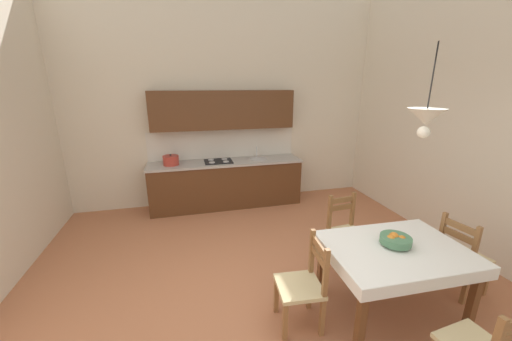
% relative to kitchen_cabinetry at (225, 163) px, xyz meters
% --- Properties ---
extents(ground_plane, '(6.43, 6.90, 0.10)m').
position_rel_kitchen_cabinetry_xyz_m(ground_plane, '(0.09, -2.88, -0.91)').
color(ground_plane, '#B7704C').
extents(wall_back, '(6.43, 0.12, 4.05)m').
position_rel_kitchen_cabinetry_xyz_m(wall_back, '(0.09, 0.33, 1.17)').
color(wall_back, silver).
rests_on(wall_back, ground_plane).
extents(kitchen_cabinetry, '(2.90, 0.63, 2.20)m').
position_rel_kitchen_cabinetry_xyz_m(kitchen_cabinetry, '(0.00, 0.00, 0.00)').
color(kitchen_cabinetry, '#56331C').
rests_on(kitchen_cabinetry, ground_plane).
extents(dining_table, '(1.40, 1.04, 0.75)m').
position_rel_kitchen_cabinetry_xyz_m(dining_table, '(1.22, -3.24, -0.23)').
color(dining_table, brown).
rests_on(dining_table, ground_plane).
extents(dining_chair_window_side, '(0.48, 0.48, 0.93)m').
position_rel_kitchen_cabinetry_xyz_m(dining_chair_window_side, '(2.19, -3.17, -0.41)').
color(dining_chair_window_side, '#D1BC89').
rests_on(dining_chair_window_side, ground_plane).
extents(dining_chair_tv_side, '(0.46, 0.46, 0.93)m').
position_rel_kitchen_cabinetry_xyz_m(dining_chair_tv_side, '(0.27, -3.17, -0.41)').
color(dining_chair_tv_side, '#D1BC89').
rests_on(dining_chair_tv_side, ground_plane).
extents(dining_chair_kitchen_side, '(0.46, 0.46, 0.93)m').
position_rel_kitchen_cabinetry_xyz_m(dining_chair_kitchen_side, '(1.24, -2.34, -0.41)').
color(dining_chair_kitchen_side, '#D1BC89').
rests_on(dining_chair_kitchen_side, ground_plane).
extents(fruit_bowl, '(0.30, 0.30, 0.12)m').
position_rel_kitchen_cabinetry_xyz_m(fruit_bowl, '(1.23, -3.20, -0.04)').
color(fruit_bowl, '#4C7F5B').
rests_on(fruit_bowl, dining_table).
extents(pendant_lamp, '(0.32, 0.32, 0.80)m').
position_rel_kitchen_cabinetry_xyz_m(pendant_lamp, '(1.32, -3.23, 1.17)').
color(pendant_lamp, black).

